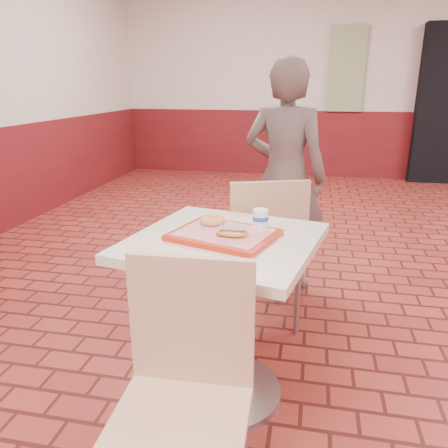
% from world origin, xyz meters
% --- Properties ---
extents(promo_poster, '(0.50, 0.03, 1.20)m').
position_xyz_m(promo_poster, '(-0.60, 4.94, 1.60)').
color(promo_poster, gray).
rests_on(promo_poster, wainscot_band).
extents(main_table, '(0.75, 0.75, 0.79)m').
position_xyz_m(main_table, '(-1.36, -0.31, 0.53)').
color(main_table, beige).
rests_on(main_table, ground).
extents(chair_main_front, '(0.43, 0.43, 0.90)m').
position_xyz_m(chair_main_front, '(-1.37, -0.91, 0.50)').
color(chair_main_front, tan).
rests_on(chair_main_front, ground).
extents(chair_main_back, '(0.55, 0.55, 0.92)m').
position_xyz_m(chair_main_back, '(-1.26, 0.32, 0.52)').
color(chair_main_back, tan).
rests_on(chair_main_back, ground).
extents(customer, '(0.64, 0.48, 1.58)m').
position_xyz_m(customer, '(-1.20, 0.98, 0.79)').
color(customer, brown).
rests_on(customer, ground).
extents(serving_tray, '(0.41, 0.32, 0.03)m').
position_xyz_m(serving_tray, '(-1.36, -0.31, 0.80)').
color(serving_tray, red).
rests_on(serving_tray, main_table).
extents(ring_donut, '(0.11, 0.11, 0.04)m').
position_xyz_m(ring_donut, '(-1.44, -0.21, 0.83)').
color(ring_donut, '#DA9B4F').
rests_on(ring_donut, serving_tray).
extents(long_john_donut, '(0.14, 0.07, 0.04)m').
position_xyz_m(long_john_donut, '(-1.32, -0.37, 0.83)').
color(long_john_donut, gold).
rests_on(long_john_donut, serving_tray).
extents(paper_cup, '(0.07, 0.07, 0.08)m').
position_xyz_m(paper_cup, '(-1.22, -0.24, 0.86)').
color(paper_cup, white).
rests_on(paper_cup, serving_tray).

